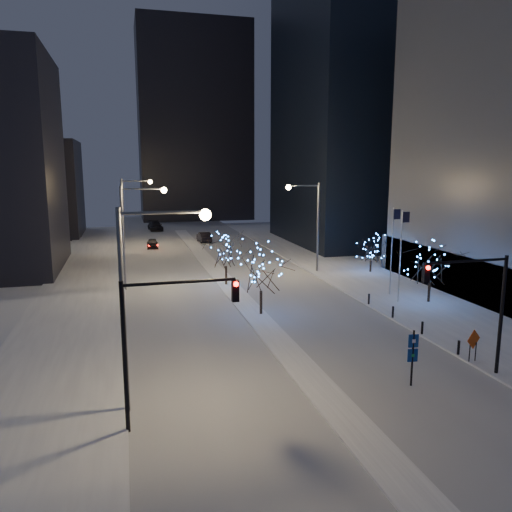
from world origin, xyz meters
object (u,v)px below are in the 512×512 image
object	(u,v)px
car_far	(155,226)
wayfinding_sign	(413,352)
street_lamp_w_near	(145,281)
traffic_signal_west	(160,328)
street_lamp_east	(310,215)
holiday_tree_plaza_near	(431,263)
construction_sign	(473,342)
traffic_signal_east	(479,297)
holiday_tree_plaza_far	(371,249)
car_mid	(204,237)
car_near	(152,243)
street_lamp_w_mid	(134,223)
holiday_tree_median_near	(261,269)
street_lamp_w_far	(130,204)
holiday_tree_median_far	(226,252)

from	to	relation	value
car_far	wayfinding_sign	distance (m)	71.53
street_lamp_w_near	traffic_signal_west	xyz separation A→B (m)	(0.50, -2.00, -1.74)
street_lamp_east	wayfinding_sign	size ratio (longest dim) A/B	3.16
holiday_tree_plaza_near	construction_sign	world-z (taller)	holiday_tree_plaza_near
traffic_signal_east	holiday_tree_plaza_far	xyz separation A→B (m)	(7.66, 27.02, -2.08)
holiday_tree_plaza_far	wayfinding_sign	xyz separation A→B (m)	(-11.60, -27.02, -0.74)
car_mid	car_far	bearing A→B (deg)	-69.90
car_near	construction_sign	size ratio (longest dim) A/B	1.97
holiday_tree_plaza_near	wayfinding_sign	bearing A→B (deg)	-126.46
car_near	construction_sign	xyz separation A→B (m)	(16.33, -48.88, 0.68)
car_near	street_lamp_w_near	bearing A→B (deg)	-91.64
street_lamp_w_mid	traffic_signal_east	bearing A→B (deg)	-55.49
street_lamp_w_mid	holiday_tree_median_near	bearing A→B (deg)	-50.33
car_near	holiday_tree_plaza_far	size ratio (longest dim) A/B	0.90
holiday_tree_plaza_far	street_lamp_w_near	bearing A→B (deg)	-134.47
street_lamp_w_far	holiday_tree_plaza_near	world-z (taller)	street_lamp_w_far
street_lamp_w_mid	construction_sign	size ratio (longest dim) A/B	5.00
holiday_tree_plaza_near	construction_sign	size ratio (longest dim) A/B	2.86
traffic_signal_west	car_far	xyz separation A→B (m)	(4.06, 71.91, -3.94)
street_lamp_w_far	holiday_tree_median_far	bearing A→B (deg)	-71.29
street_lamp_w_far	street_lamp_east	xyz separation A→B (m)	(19.02, -22.00, -0.05)
car_near	holiday_tree_median_near	xyz separation A→B (m)	(6.53, -36.09, 3.11)
street_lamp_east	traffic_signal_west	world-z (taller)	street_lamp_east
car_near	holiday_tree_median_near	distance (m)	36.81
street_lamp_east	construction_sign	distance (m)	27.65
holiday_tree_plaza_near	wayfinding_sign	distance (m)	17.96
wayfinding_sign	street_lamp_w_near	bearing A→B (deg)	-178.37
street_lamp_w_mid	street_lamp_w_near	bearing A→B (deg)	-90.00
holiday_tree_median_far	holiday_tree_plaza_far	xyz separation A→B (m)	(16.81, 1.81, -0.76)
holiday_tree_median_far	car_far	bearing A→B (deg)	95.22
street_lamp_w_mid	car_far	bearing A→B (deg)	84.21
holiday_tree_median_near	construction_sign	distance (m)	16.30
traffic_signal_east	holiday_tree_plaza_near	world-z (taller)	traffic_signal_east
car_near	car_far	bearing A→B (deg)	87.02
traffic_signal_west	holiday_tree_plaza_far	distance (m)	37.64
wayfinding_sign	construction_sign	world-z (taller)	wayfinding_sign
street_lamp_w_near	wayfinding_sign	bearing A→B (deg)	-4.10
street_lamp_east	car_mid	distance (m)	27.48
car_far	wayfinding_sign	world-z (taller)	wayfinding_sign
traffic_signal_west	construction_sign	xyz separation A→B (m)	(18.74, 2.83, -3.41)
wayfinding_sign	construction_sign	xyz separation A→B (m)	(5.30, 1.83, -0.59)
holiday_tree_median_far	holiday_tree_plaza_near	world-z (taller)	holiday_tree_plaza_near
car_mid	car_far	xyz separation A→B (m)	(-6.55, 16.20, 0.03)
car_far	car_mid	bearing A→B (deg)	-72.66
street_lamp_w_mid	car_mid	xyz separation A→B (m)	(11.11, 28.71, -5.71)
holiday_tree_plaza_far	wayfinding_sign	size ratio (longest dim) A/B	1.39
car_mid	holiday_tree_median_far	world-z (taller)	holiday_tree_median_far
holiday_tree_plaza_near	street_lamp_east	bearing A→B (deg)	110.77
car_far	traffic_signal_east	bearing A→B (deg)	-84.03
car_mid	wayfinding_sign	xyz separation A→B (m)	(2.83, -54.71, 1.15)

